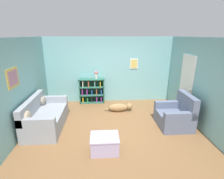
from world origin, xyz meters
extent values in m
plane|color=brown|center=(0.00, 0.00, 0.00)|extent=(14.00, 14.00, 0.00)
cube|color=#7AB7BC|center=(0.00, 2.25, 1.30)|extent=(5.60, 0.10, 2.60)
cube|color=silver|center=(1.00, 2.19, 1.55)|extent=(0.32, 0.02, 0.40)
cube|color=#DBBC56|center=(1.00, 2.18, 1.55)|extent=(0.24, 0.01, 0.32)
cube|color=#7AB7BC|center=(-2.55, 0.00, 1.30)|extent=(0.10, 5.00, 2.60)
cube|color=gold|center=(-2.49, -0.40, 1.65)|extent=(0.02, 0.56, 0.48)
cube|color=#A37089|center=(-2.48, -0.40, 1.65)|extent=(0.01, 0.44, 0.36)
cube|color=#7AB7BC|center=(2.55, 0.00, 1.30)|extent=(0.10, 5.00, 2.60)
cube|color=white|center=(2.49, 0.70, 1.02)|extent=(0.02, 0.84, 2.05)
sphere|color=tan|center=(2.46, 0.35, 1.00)|extent=(0.05, 0.05, 0.05)
cube|color=#9399A3|center=(-1.96, 0.09, 0.24)|extent=(0.93, 1.79, 0.47)
cube|color=#9399A3|center=(-2.35, 0.09, 0.69)|extent=(0.16, 1.79, 0.44)
cube|color=#9399A3|center=(-1.96, -0.72, 0.58)|extent=(0.93, 0.16, 0.22)
cube|color=#9399A3|center=(-1.96, 0.91, 0.58)|extent=(0.93, 0.16, 0.22)
ellipsoid|color=tan|center=(-2.23, -0.53, 0.65)|extent=(0.14, 0.35, 0.35)
ellipsoid|color=gray|center=(-2.23, 0.72, 0.62)|extent=(0.14, 0.28, 0.28)
cube|color=#2D6B56|center=(-1.18, 2.03, 0.50)|extent=(0.04, 0.31, 1.00)
cube|color=#2D6B56|center=(-0.22, 2.03, 0.50)|extent=(0.04, 0.31, 1.00)
cube|color=#2D6B56|center=(-0.70, 2.17, 0.50)|extent=(0.99, 0.02, 1.00)
cube|color=#2D6B56|center=(-0.70, 2.03, 0.02)|extent=(0.99, 0.31, 0.04)
cube|color=#2D6B56|center=(-0.70, 2.03, 0.33)|extent=(0.99, 0.31, 0.04)
cube|color=#2D6B56|center=(-0.70, 2.03, 0.67)|extent=(0.99, 0.31, 0.04)
cube|color=#2D6B56|center=(-0.70, 2.03, 0.98)|extent=(0.99, 0.31, 0.04)
cube|color=gold|center=(-1.07, 2.02, 0.14)|extent=(0.04, 0.23, 0.23)
cube|color=#7A2D84|center=(-1.08, 2.02, 0.48)|extent=(0.04, 0.23, 0.26)
cube|color=silver|center=(-1.04, 2.02, 0.81)|extent=(0.03, 0.23, 0.25)
cube|color=#287A3D|center=(-0.89, 2.02, 0.13)|extent=(0.05, 0.23, 0.22)
cube|color=#7A2D84|center=(-0.89, 2.02, 0.47)|extent=(0.04, 0.23, 0.24)
cube|color=brown|center=(-0.82, 2.02, 0.81)|extent=(0.05, 0.23, 0.25)
cube|color=black|center=(-0.71, 2.02, 0.14)|extent=(0.03, 0.23, 0.25)
cube|color=#234C9E|center=(-0.70, 2.02, 0.45)|extent=(0.04, 0.23, 0.21)
cube|color=#60939E|center=(-0.58, 2.02, 0.80)|extent=(0.04, 0.23, 0.23)
cube|color=#7A2D84|center=(-0.51, 2.02, 0.15)|extent=(0.04, 0.23, 0.27)
cube|color=brown|center=(-0.52, 2.02, 0.48)|extent=(0.04, 0.23, 0.25)
cube|color=gold|center=(-0.36, 2.02, 0.79)|extent=(0.03, 0.23, 0.20)
cube|color=#7A2D84|center=(-0.33, 2.02, 0.13)|extent=(0.05, 0.23, 0.23)
cube|color=#234C9E|center=(-0.33, 2.02, 0.46)|extent=(0.05, 0.23, 0.22)
cube|color=slate|center=(1.83, -0.07, 0.21)|extent=(0.91, 1.03, 0.41)
cube|color=slate|center=(2.19, -0.07, 0.71)|extent=(0.18, 1.03, 0.59)
cube|color=slate|center=(1.83, -0.50, 0.52)|extent=(0.91, 0.18, 0.22)
cube|color=slate|center=(1.83, 0.36, 0.52)|extent=(0.91, 0.18, 0.22)
cube|color=#ADA3CC|center=(-0.28, -1.15, 0.20)|extent=(0.64, 0.53, 0.39)
cube|color=#BBB0DC|center=(-0.28, -1.15, 0.38)|extent=(0.67, 0.56, 0.03)
ellipsoid|color=#9E7A4C|center=(0.27, 1.08, 0.15)|extent=(0.71, 0.27, 0.30)
sphere|color=#9E7A4C|center=(0.68, 1.08, 0.19)|extent=(0.22, 0.22, 0.22)
ellipsoid|color=#9E7A4C|center=(-0.14, 1.12, 0.07)|extent=(0.20, 0.05, 0.05)
cylinder|color=silver|center=(-0.51, 2.03, 1.09)|extent=(0.10, 0.10, 0.19)
sphere|color=#E06B70|center=(-0.51, 2.03, 1.24)|extent=(0.13, 0.13, 0.13)
camera|label=1|loc=(-0.34, -4.70, 2.66)|focal=28.00mm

